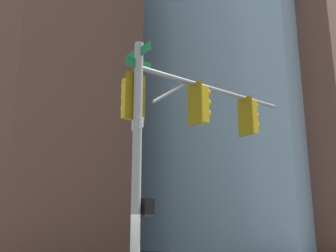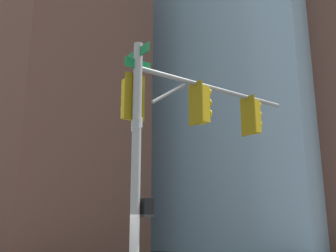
{
  "view_description": "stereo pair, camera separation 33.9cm",
  "coord_description": "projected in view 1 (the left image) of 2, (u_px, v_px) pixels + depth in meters",
  "views": [
    {
      "loc": [
        -5.04,
        6.72,
        2.17
      ],
      "look_at": [
        0.17,
        -1.25,
        4.65
      ],
      "focal_mm": 42.73,
      "sensor_mm": 36.0,
      "label": 1
    },
    {
      "loc": [
        -5.32,
        6.52,
        2.17
      ],
      "look_at": [
        0.17,
        -1.25,
        4.65
      ],
      "focal_mm": 42.73,
      "sensor_mm": 36.0,
      "label": 2
    }
  ],
  "objects": [
    {
      "name": "signal_pole_assembly",
      "position": [
        179.0,
        129.0,
        10.11
      ],
      "size": [
        2.33,
        5.26,
        6.6
      ],
      "rotation": [
        0.0,
        0.0,
        4.38
      ],
      "color": "gray",
      "rests_on": "ground_plane"
    },
    {
      "name": "building_brick_nearside",
      "position": [
        5.0,
        66.0,
        40.86
      ],
      "size": [
        24.73,
        14.11,
        36.76
      ],
      "primitive_type": "cube",
      "color": "brown",
      "rests_on": "ground_plane"
    },
    {
      "name": "building_brick_midblock",
      "position": [
        267.0,
        78.0,
        54.93
      ],
      "size": [
        20.45,
        19.45,
        44.9
      ],
      "primitive_type": "cube",
      "color": "brown",
      "rests_on": "ground_plane"
    },
    {
      "name": "building_brick_farside",
      "position": [
        60.0,
        120.0,
        68.26
      ],
      "size": [
        23.12,
        14.14,
        40.88
      ],
      "primitive_type": "cube",
      "color": "#845B47",
      "rests_on": "ground_plane"
    }
  ]
}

